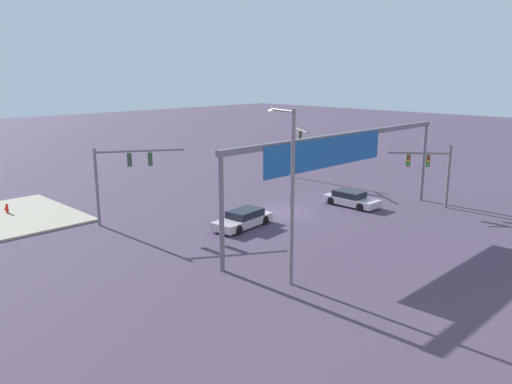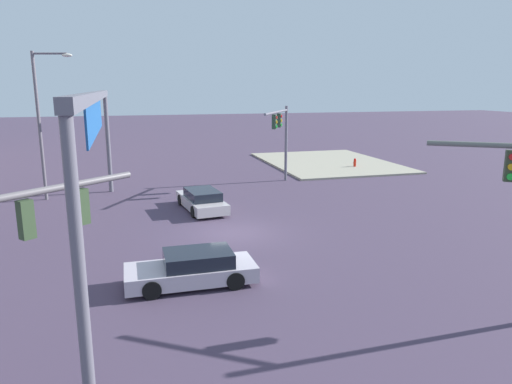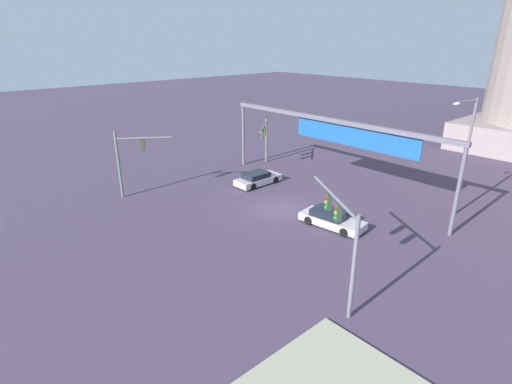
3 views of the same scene
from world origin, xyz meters
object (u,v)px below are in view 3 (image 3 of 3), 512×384
object	(u,v)px
traffic_signal_near_corner	(342,229)
sedan_car_approaching	(258,179)
sedan_car_waiting_far	(331,219)
traffic_signal_cross_street	(129,155)
streetlamp_curved_arm	(465,151)
traffic_signal_opposite_side	(265,135)

from	to	relation	value
traffic_signal_near_corner	sedan_car_approaching	distance (m)	18.25
sedan_car_waiting_far	traffic_signal_cross_street	bearing A→B (deg)	-158.88
traffic_signal_near_corner	streetlamp_curved_arm	bearing A→B (deg)	-56.85
traffic_signal_opposite_side	traffic_signal_cross_street	size ratio (longest dim) A/B	0.86
sedan_car_approaching	sedan_car_waiting_far	size ratio (longest dim) A/B	0.92
traffic_signal_opposite_side	streetlamp_curved_arm	bearing A→B (deg)	56.60
traffic_signal_near_corner	sedan_car_waiting_far	size ratio (longest dim) A/B	1.12
traffic_signal_opposite_side	streetlamp_curved_arm	size ratio (longest dim) A/B	0.56
streetlamp_curved_arm	sedan_car_waiting_far	world-z (taller)	streetlamp_curved_arm
traffic_signal_near_corner	traffic_signal_opposite_side	bearing A→B (deg)	-2.23
traffic_signal_opposite_side	traffic_signal_cross_street	xyz separation A→B (m)	(-0.81, -14.84, 0.41)
traffic_signal_opposite_side	traffic_signal_near_corner	bearing A→B (deg)	16.88
traffic_signal_cross_street	streetlamp_curved_arm	xyz separation A→B (m)	(20.24, 16.87, 1.38)
traffic_signal_near_corner	streetlamp_curved_arm	xyz separation A→B (m)	(-0.44, 15.30, 1.13)
streetlamp_curved_arm	sedan_car_approaching	world-z (taller)	streetlamp_curved_arm
sedan_car_waiting_far	traffic_signal_opposite_side	bearing A→B (deg)	147.84
sedan_car_waiting_far	sedan_car_approaching	bearing A→B (deg)	162.01
traffic_signal_opposite_side	sedan_car_approaching	bearing A→B (deg)	1.56
streetlamp_curved_arm	traffic_signal_near_corner	bearing A→B (deg)	17.43
traffic_signal_near_corner	sedan_car_approaching	xyz separation A→B (m)	(-15.76, 8.54, -3.42)
traffic_signal_cross_street	sedan_car_approaching	bearing A→B (deg)	8.13
traffic_signal_cross_street	sedan_car_approaching	distance (m)	11.68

